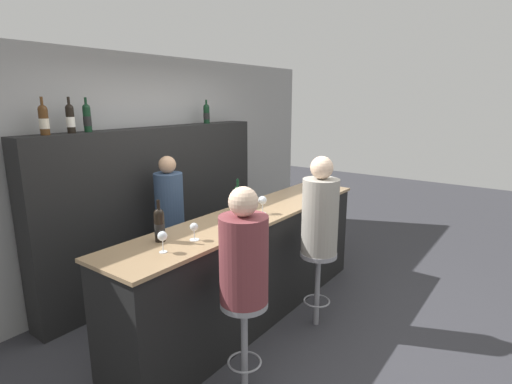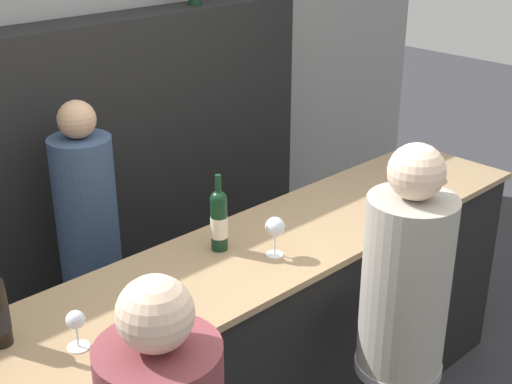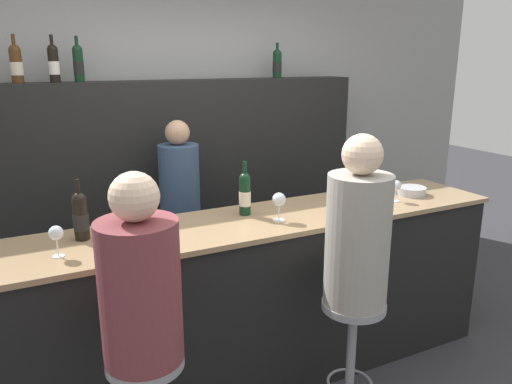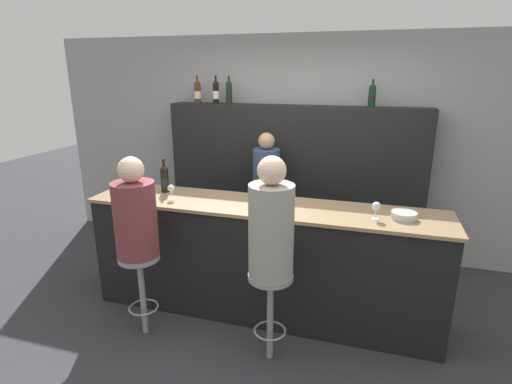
{
  "view_description": "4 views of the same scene",
  "coord_description": "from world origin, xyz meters",
  "px_view_note": "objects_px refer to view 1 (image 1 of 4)",
  "views": [
    {
      "loc": [
        -2.89,
        -1.89,
        2.12
      ],
      "look_at": [
        0.01,
        0.25,
        1.27
      ],
      "focal_mm": 28.0,
      "sensor_mm": 36.0,
      "label": 1
    },
    {
      "loc": [
        -1.75,
        -1.58,
        2.45
      ],
      "look_at": [
        -0.04,
        0.2,
        1.37
      ],
      "focal_mm": 50.0,
      "sensor_mm": 36.0,
      "label": 2
    },
    {
      "loc": [
        -1.31,
        -2.21,
        1.99
      ],
      "look_at": [
        -0.0,
        0.37,
        1.2
      ],
      "focal_mm": 35.0,
      "sensor_mm": 36.0,
      "label": 3
    },
    {
      "loc": [
        0.9,
        -2.89,
        2.18
      ],
      "look_at": [
        -0.07,
        0.33,
        1.16
      ],
      "focal_mm": 28.0,
      "sensor_mm": 36.0,
      "label": 4
    }
  ],
  "objects_px": {
    "wine_bottle_backbar_3": "(206,114)",
    "wine_glass_2": "(263,201)",
    "wine_glass_3": "(309,186)",
    "wine_glass_0": "(162,237)",
    "bar_stool_left": "(244,323)",
    "guest_seated_left": "(244,254)",
    "wine_bottle_counter_1": "(238,199)",
    "wine_glass_1": "(194,228)",
    "wine_bottle_backbar_2": "(87,118)",
    "wine_bottle_backbar_0": "(44,120)",
    "wine_bottle_counter_0": "(159,225)",
    "guest_seated_right": "(320,212)",
    "wine_bottle_backbar_1": "(70,118)",
    "metal_bowl": "(311,189)",
    "bar_stool_right": "(318,270)",
    "bartender": "(171,234)"
  },
  "relations": [
    {
      "from": "wine_bottle_backbar_2",
      "to": "wine_glass_3",
      "type": "relative_size",
      "value": 2.22
    },
    {
      "from": "wine_bottle_backbar_0",
      "to": "wine_glass_1",
      "type": "height_order",
      "value": "wine_bottle_backbar_0"
    },
    {
      "from": "wine_bottle_counter_0",
      "to": "wine_glass_2",
      "type": "relative_size",
      "value": 1.92
    },
    {
      "from": "wine_bottle_counter_0",
      "to": "metal_bowl",
      "type": "distance_m",
      "value": 2.18
    },
    {
      "from": "bartender",
      "to": "wine_bottle_counter_1",
      "type": "bearing_deg",
      "value": -79.28
    },
    {
      "from": "wine_glass_2",
      "to": "bar_stool_right",
      "type": "distance_m",
      "value": 0.83
    },
    {
      "from": "wine_bottle_counter_1",
      "to": "guest_seated_right",
      "type": "height_order",
      "value": "guest_seated_right"
    },
    {
      "from": "guest_seated_left",
      "to": "wine_bottle_counter_1",
      "type": "bearing_deg",
      "value": 40.83
    },
    {
      "from": "wine_bottle_backbar_0",
      "to": "wine_glass_0",
      "type": "xyz_separation_m",
      "value": [
        0.04,
        -1.41,
        -0.77
      ]
    },
    {
      "from": "wine_glass_2",
      "to": "wine_bottle_backbar_1",
      "type": "bearing_deg",
      "value": 125.77
    },
    {
      "from": "wine_bottle_backbar_1",
      "to": "guest_seated_right",
      "type": "relative_size",
      "value": 0.36
    },
    {
      "from": "wine_bottle_backbar_2",
      "to": "metal_bowl",
      "type": "bearing_deg",
      "value": -34.25
    },
    {
      "from": "wine_glass_0",
      "to": "guest_seated_left",
      "type": "relative_size",
      "value": 0.19
    },
    {
      "from": "wine_glass_3",
      "to": "guest_seated_left",
      "type": "height_order",
      "value": "guest_seated_left"
    },
    {
      "from": "bar_stool_right",
      "to": "guest_seated_right",
      "type": "bearing_deg",
      "value": 116.57
    },
    {
      "from": "wine_bottle_backbar_0",
      "to": "wine_bottle_backbar_1",
      "type": "height_order",
      "value": "same"
    },
    {
      "from": "wine_bottle_backbar_0",
      "to": "bartender",
      "type": "xyz_separation_m",
      "value": [
        0.97,
        -0.42,
        -1.22
      ]
    },
    {
      "from": "wine_bottle_backbar_3",
      "to": "wine_glass_2",
      "type": "distance_m",
      "value": 1.77
    },
    {
      "from": "wine_bottle_counter_1",
      "to": "wine_glass_3",
      "type": "height_order",
      "value": "wine_bottle_counter_1"
    },
    {
      "from": "wine_glass_1",
      "to": "bartender",
      "type": "bearing_deg",
      "value": 57.63
    },
    {
      "from": "wine_glass_3",
      "to": "metal_bowl",
      "type": "bearing_deg",
      "value": 19.72
    },
    {
      "from": "bar_stool_left",
      "to": "wine_glass_1",
      "type": "bearing_deg",
      "value": 84.85
    },
    {
      "from": "wine_bottle_counter_0",
      "to": "wine_bottle_backbar_1",
      "type": "relative_size",
      "value": 1.0
    },
    {
      "from": "wine_glass_0",
      "to": "guest_seated_right",
      "type": "relative_size",
      "value": 0.17
    },
    {
      "from": "wine_glass_0",
      "to": "wine_glass_2",
      "type": "distance_m",
      "value": 1.21
    },
    {
      "from": "wine_bottle_backbar_1",
      "to": "wine_glass_3",
      "type": "xyz_separation_m",
      "value": [
        1.9,
        -1.41,
        -0.78
      ]
    },
    {
      "from": "wine_glass_3",
      "to": "wine_glass_0",
      "type": "bearing_deg",
      "value": -180.0
    },
    {
      "from": "wine_bottle_backbar_0",
      "to": "wine_bottle_backbar_3",
      "type": "height_order",
      "value": "wine_bottle_backbar_0"
    },
    {
      "from": "wine_bottle_backbar_1",
      "to": "wine_bottle_backbar_3",
      "type": "height_order",
      "value": "wine_bottle_backbar_1"
    },
    {
      "from": "wine_glass_0",
      "to": "bar_stool_left",
      "type": "relative_size",
      "value": 0.21
    },
    {
      "from": "wine_glass_2",
      "to": "guest_seated_left",
      "type": "height_order",
      "value": "guest_seated_left"
    },
    {
      "from": "wine_glass_1",
      "to": "bartender",
      "type": "xyz_separation_m",
      "value": [
        0.63,
        0.99,
        -0.43
      ]
    },
    {
      "from": "wine_bottle_backbar_3",
      "to": "bar_stool_left",
      "type": "relative_size",
      "value": 0.39
    },
    {
      "from": "wine_bottle_backbar_0",
      "to": "wine_bottle_backbar_2",
      "type": "relative_size",
      "value": 1.02
    },
    {
      "from": "wine_bottle_backbar_3",
      "to": "bar_stool_left",
      "type": "height_order",
      "value": "wine_bottle_backbar_3"
    },
    {
      "from": "wine_bottle_backbar_0",
      "to": "wine_glass_1",
      "type": "bearing_deg",
      "value": -76.13
    },
    {
      "from": "wine_bottle_counter_0",
      "to": "wine_bottle_counter_1",
      "type": "bearing_deg",
      "value": 0.0
    },
    {
      "from": "wine_glass_1",
      "to": "guest_seated_left",
      "type": "xyz_separation_m",
      "value": [
        -0.05,
        -0.52,
        -0.07
      ]
    },
    {
      "from": "wine_bottle_backbar_1",
      "to": "wine_glass_0",
      "type": "xyz_separation_m",
      "value": [
        -0.2,
        -1.41,
        -0.77
      ]
    },
    {
      "from": "wine_bottle_counter_1",
      "to": "wine_bottle_backbar_3",
      "type": "xyz_separation_m",
      "value": [
        0.89,
        1.21,
        0.74
      ]
    },
    {
      "from": "wine_bottle_counter_0",
      "to": "guest_seated_left",
      "type": "bearing_deg",
      "value": -80.11
    },
    {
      "from": "wine_glass_0",
      "to": "wine_glass_2",
      "type": "xyz_separation_m",
      "value": [
        1.21,
        -0.0,
        0.01
      ]
    },
    {
      "from": "wine_bottle_backbar_1",
      "to": "wine_glass_0",
      "type": "distance_m",
      "value": 1.62
    },
    {
      "from": "wine_glass_1",
      "to": "wine_glass_2",
      "type": "distance_m",
      "value": 0.9
    },
    {
      "from": "guest_seated_right",
      "to": "guest_seated_left",
      "type": "bearing_deg",
      "value": 180.0
    },
    {
      "from": "wine_glass_1",
      "to": "wine_glass_3",
      "type": "relative_size",
      "value": 0.96
    },
    {
      "from": "wine_bottle_counter_1",
      "to": "wine_glass_1",
      "type": "bearing_deg",
      "value": -165.95
    },
    {
      "from": "wine_bottle_backbar_1",
      "to": "wine_bottle_backbar_3",
      "type": "distance_m",
      "value": 1.78
    },
    {
      "from": "wine_bottle_backbar_0",
      "to": "wine_glass_3",
      "type": "height_order",
      "value": "wine_bottle_backbar_0"
    },
    {
      "from": "bar_stool_right",
      "to": "wine_bottle_backbar_0",
      "type": "bearing_deg",
      "value": 126.45
    }
  ]
}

